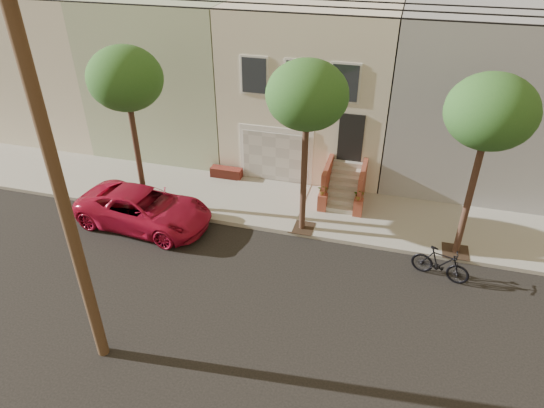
# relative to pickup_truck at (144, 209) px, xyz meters

# --- Properties ---
(ground) EXTENTS (90.00, 90.00, 0.00)m
(ground) POSITION_rel_pickup_truck_xyz_m (4.85, -2.73, -0.72)
(ground) COLOR black
(ground) RESTS_ON ground
(sidewalk) EXTENTS (40.00, 3.70, 0.15)m
(sidewalk) POSITION_rel_pickup_truck_xyz_m (4.85, 2.62, -0.64)
(sidewalk) COLOR gray
(sidewalk) RESTS_ON ground
(house_row) EXTENTS (33.10, 11.70, 7.00)m
(house_row) POSITION_rel_pickup_truck_xyz_m (4.86, 8.46, 2.93)
(house_row) COLOR beige
(house_row) RESTS_ON sidewalk
(tree_left) EXTENTS (2.70, 2.57, 6.30)m
(tree_left) POSITION_rel_pickup_truck_xyz_m (-0.65, 1.17, 4.54)
(tree_left) COLOR #2D2116
(tree_left) RESTS_ON sidewalk
(tree_mid) EXTENTS (2.70, 2.57, 6.30)m
(tree_mid) POSITION_rel_pickup_truck_xyz_m (5.85, 1.17, 4.54)
(tree_mid) COLOR #2D2116
(tree_mid) RESTS_ON sidewalk
(tree_right) EXTENTS (2.70, 2.57, 6.30)m
(tree_right) POSITION_rel_pickup_truck_xyz_m (11.35, 1.17, 4.54)
(tree_right) COLOR #2D2116
(tree_right) RESTS_ON sidewalk
(pickup_truck) EXTENTS (5.36, 2.83, 1.44)m
(pickup_truck) POSITION_rel_pickup_truck_xyz_m (0.00, 0.00, 0.00)
(pickup_truck) COLOR #A7112E
(pickup_truck) RESTS_ON ground
(motorcycle) EXTENTS (1.95, 1.01, 1.13)m
(motorcycle) POSITION_rel_pickup_truck_xyz_m (10.75, -0.22, -0.15)
(motorcycle) COLOR black
(motorcycle) RESTS_ON ground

